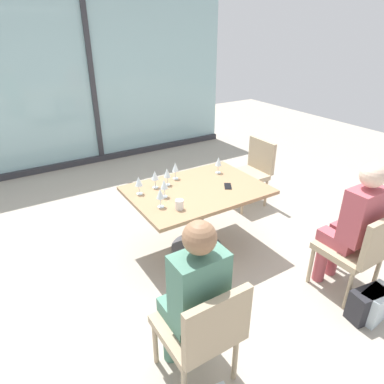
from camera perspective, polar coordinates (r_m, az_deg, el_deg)
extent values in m
plane|color=#A89E8E|center=(3.80, 0.81, -9.40)|extent=(12.00, 12.00, 0.00)
cube|color=#90B7BC|center=(6.08, -16.46, 17.19)|extent=(5.01, 0.03, 2.70)
cube|color=#2D2D33|center=(6.05, -16.38, 17.16)|extent=(0.08, 0.06, 2.70)
cube|color=#2D2D33|center=(6.37, -14.90, 5.60)|extent=(5.01, 0.10, 0.10)
cube|color=#997551|center=(3.43, 0.89, 0.30)|extent=(1.35, 0.96, 0.04)
cylinder|color=#4C4C51|center=(3.60, 0.85, -4.92)|extent=(0.14, 0.14, 0.69)
cylinder|color=#4C4C51|center=(3.79, 0.81, -9.25)|extent=(0.56, 0.56, 0.02)
cube|color=tan|center=(3.36, 24.74, -8.79)|extent=(0.46, 0.46, 0.06)
cube|color=tan|center=(3.14, 29.24, -7.18)|extent=(0.46, 0.05, 0.42)
cylinder|color=tan|center=(3.71, 23.36, -9.18)|extent=(0.04, 0.04, 0.39)
cylinder|color=tan|center=(3.43, 19.34, -11.54)|extent=(0.04, 0.04, 0.39)
cylinder|color=tan|center=(3.56, 28.56, -12.04)|extent=(0.04, 0.04, 0.39)
cylinder|color=tan|center=(3.27, 24.81, -14.84)|extent=(0.04, 0.04, 0.39)
cube|color=tan|center=(2.42, 0.39, -21.78)|extent=(0.46, 0.46, 0.06)
cube|color=tan|center=(2.10, 4.35, -21.67)|extent=(0.46, 0.05, 0.42)
cylinder|color=tan|center=(2.77, 1.74, -20.62)|extent=(0.04, 0.04, 0.39)
cylinder|color=tan|center=(2.64, -6.19, -23.89)|extent=(0.04, 0.04, 0.39)
cylinder|color=tan|center=(2.57, 7.25, -26.03)|extent=(0.04, 0.04, 0.39)
cube|color=tan|center=(4.54, 9.03, 2.72)|extent=(0.46, 0.46, 0.06)
cube|color=tan|center=(4.61, 11.62, 6.09)|extent=(0.05, 0.46, 0.42)
cylinder|color=tan|center=(4.66, 5.37, 0.52)|extent=(0.04, 0.04, 0.39)
cylinder|color=tan|center=(4.38, 8.51, -1.42)|extent=(0.04, 0.04, 0.39)
cylinder|color=tan|center=(4.89, 9.12, 1.60)|extent=(0.04, 0.04, 0.39)
cylinder|color=tan|center=(4.63, 12.31, -0.17)|extent=(0.04, 0.04, 0.39)
cylinder|color=#B24C56|center=(3.60, 22.71, -9.58)|extent=(0.11, 0.11, 0.45)
cube|color=#B24C56|center=(3.42, 24.79, -6.48)|extent=(0.13, 0.32, 0.11)
cylinder|color=#B24C56|center=(3.48, 20.90, -10.65)|extent=(0.11, 0.11, 0.45)
cube|color=#B24C56|center=(3.28, 22.99, -7.50)|extent=(0.13, 0.32, 0.11)
cube|color=#B24C56|center=(3.15, 26.76, -3.49)|extent=(0.34, 0.20, 0.48)
sphere|color=beige|center=(3.01, 28.13, 2.49)|extent=(0.20, 0.20, 0.20)
cylinder|color=#4C7F6B|center=(2.69, -0.04, -21.42)|extent=(0.11, 0.11, 0.45)
cube|color=#4C7F6B|center=(2.44, 1.22, -18.41)|extent=(0.13, 0.32, 0.11)
cylinder|color=#4C7F6B|center=(2.63, -3.65, -22.92)|extent=(0.11, 0.11, 0.45)
cube|color=#4C7F6B|center=(2.37, -2.66, -20.03)|extent=(0.13, 0.32, 0.11)
cube|color=#4C7F6B|center=(2.12, 1.18, -15.77)|extent=(0.34, 0.20, 0.48)
sphere|color=#936B4C|center=(1.89, 1.28, -7.68)|extent=(0.20, 0.20, 0.20)
cylinder|color=silver|center=(3.64, -2.78, 2.28)|extent=(0.06, 0.06, 0.00)
cylinder|color=silver|center=(3.63, -2.79, 2.93)|extent=(0.01, 0.01, 0.08)
cone|color=silver|center=(3.59, -2.83, 4.24)|extent=(0.07, 0.07, 0.09)
cylinder|color=silver|center=(3.09, -5.27, -2.47)|extent=(0.06, 0.06, 0.00)
cylinder|color=silver|center=(3.07, -5.30, -1.73)|extent=(0.01, 0.01, 0.08)
cone|color=silver|center=(3.03, -5.37, -0.23)|extent=(0.07, 0.07, 0.09)
cylinder|color=silver|center=(3.80, 4.40, 3.28)|extent=(0.06, 0.06, 0.00)
cylinder|color=silver|center=(3.78, 4.43, 3.91)|extent=(0.01, 0.01, 0.08)
cone|color=silver|center=(3.75, 4.47, 5.18)|extent=(0.07, 0.07, 0.09)
cylinder|color=silver|center=(3.46, -6.17, 0.79)|extent=(0.06, 0.06, 0.00)
cylinder|color=silver|center=(3.44, -6.20, 1.47)|extent=(0.01, 0.01, 0.08)
cone|color=silver|center=(3.41, -6.27, 2.84)|extent=(0.07, 0.07, 0.09)
cylinder|color=silver|center=(3.51, -4.15, 1.24)|extent=(0.06, 0.06, 0.00)
cylinder|color=silver|center=(3.49, -4.18, 1.91)|extent=(0.01, 0.01, 0.08)
cone|color=silver|center=(3.45, -4.23, 3.27)|extent=(0.07, 0.07, 0.09)
cylinder|color=silver|center=(3.27, -4.63, -0.78)|extent=(0.06, 0.06, 0.00)
cylinder|color=silver|center=(3.25, -4.66, -0.07)|extent=(0.01, 0.01, 0.08)
cone|color=silver|center=(3.21, -4.71, 1.36)|extent=(0.07, 0.07, 0.09)
cylinder|color=silver|center=(3.35, -8.81, -0.27)|extent=(0.06, 0.06, 0.00)
cylinder|color=silver|center=(3.33, -8.86, 0.42)|extent=(0.01, 0.01, 0.08)
cone|color=silver|center=(3.30, -8.97, 1.83)|extent=(0.07, 0.07, 0.09)
cylinder|color=white|center=(3.03, -2.14, -2.12)|extent=(0.08, 0.08, 0.09)
cube|color=black|center=(3.48, 6.05, 0.99)|extent=(0.14, 0.16, 0.01)
cube|color=#232328|center=(3.29, 27.34, -16.46)|extent=(0.32, 0.20, 0.28)
cube|color=silver|center=(3.33, 28.48, -16.22)|extent=(0.31, 0.18, 0.28)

